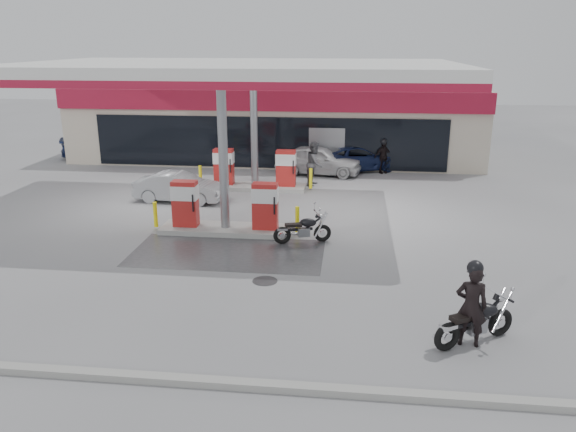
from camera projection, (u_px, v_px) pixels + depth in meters
name	position (u px, v px, depth m)	size (l,w,h in m)	color
ground	(212.00, 252.00, 17.64)	(90.00, 90.00, 0.00)	gray
wet_patch	(228.00, 253.00, 17.58)	(6.00, 3.00, 0.00)	#4C4C4F
drain_cover	(265.00, 281.00, 15.52)	(0.70, 0.70, 0.01)	#38383A
kerb	(125.00, 376.00, 10.98)	(28.00, 0.25, 0.15)	gray
store_building	(278.00, 120.00, 32.15)	(22.00, 8.22, 4.00)	beige
canopy	(239.00, 71.00, 20.80)	(16.00, 10.02, 5.51)	silver
pump_island_near	(225.00, 212.00, 19.32)	(5.14, 1.30, 1.78)	#9E9E99
pump_island_far	(255.00, 173.00, 25.01)	(5.14, 1.30, 1.78)	#9E9E99
main_motorcycle	(476.00, 322.00, 12.22)	(1.92, 1.27, 1.11)	black
biker_main	(471.00, 306.00, 12.01)	(0.68, 0.44, 1.85)	black
parked_motorcycle	(303.00, 230.00, 18.35)	(1.90, 0.84, 1.00)	black
sedan_white	(319.00, 160.00, 27.75)	(1.70, 4.23, 1.44)	silver
attendant	(315.00, 163.00, 25.59)	(0.98, 0.76, 2.02)	#4E4D52
hatchback_silver	(179.00, 187.00, 23.07)	(1.28, 3.66, 1.21)	#96999D
parked_car_left	(99.00, 147.00, 31.83)	(1.66, 4.07, 1.18)	#16224A
parked_car_right	(356.00, 158.00, 28.64)	(2.14, 4.63, 1.29)	#151F46
biker_walking	(383.00, 157.00, 27.95)	(0.96, 0.40, 1.63)	black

